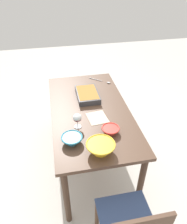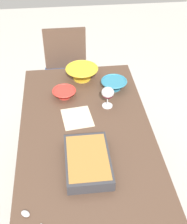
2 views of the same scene
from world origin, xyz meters
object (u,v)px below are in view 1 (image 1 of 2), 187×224
serving_spoon (104,81)px  serving_bowl (101,147)px  casserole_dish (87,94)px  dining_table (90,116)px  napkin (97,118)px  wine_glass (77,118)px  mixing_bowl (110,130)px  small_bowl (72,139)px

serving_spoon → serving_bowl: bearing=-14.6°
casserole_dish → serving_bowl: bearing=-2.7°
dining_table → napkin: (0.15, 0.04, 0.09)m
dining_table → wine_glass: 0.35m
wine_glass → mixing_bowl: bearing=64.0°
serving_spoon → casserole_dish: bearing=-40.0°
dining_table → serving_spoon: 0.60m
small_bowl → mixing_bowl: bearing=99.6°
dining_table → casserole_dish: bearing=176.0°
wine_glass → casserole_dish: (-0.48, 0.17, -0.06)m
wine_glass → casserole_dish: wine_glass is taller
napkin → serving_spoon: bearing=161.8°
mixing_bowl → napkin: size_ratio=0.79×
serving_bowl → serving_spoon: 1.15m
mixing_bowl → serving_spoon: (-0.91, 0.16, -0.03)m
dining_table → mixing_bowl: bearing=16.5°
wine_glass → dining_table: bearing=147.9°
mixing_bowl → napkin: mixing_bowl is taller
small_bowl → napkin: small_bowl is taller
wine_glass → mixing_bowl: wine_glass is taller
mixing_bowl → serving_spoon: bearing=170.3°
serving_bowl → napkin: 0.44m
mixing_bowl → serving_bowl: size_ratio=0.68×
wine_glass → serving_bowl: size_ratio=0.61×
dining_table → small_bowl: small_bowl is taller
dining_table → serving_bowl: size_ratio=6.35×
dining_table → casserole_dish: (-0.23, 0.02, 0.12)m
mixing_bowl → small_bowl: small_bowl is taller
casserole_dish → serving_spoon: (-0.30, 0.25, -0.03)m
dining_table → serving_bowl: bearing=-2.2°
casserole_dish → mixing_bowl: (0.61, 0.10, -0.00)m
dining_table → serving_bowl: serving_bowl is taller
casserole_dish → serving_bowl: size_ratio=1.51×
mixing_bowl → small_bowl: size_ratio=0.89×
mixing_bowl → dining_table: bearing=-163.5°
serving_spoon → napkin: 0.72m
serving_spoon → mixing_bowl: bearing=-9.7°
wine_glass → casserole_dish: size_ratio=0.40×
dining_table → serving_spoon: bearing=153.1°
dining_table → mixing_bowl: 0.42m
small_bowl → napkin: 0.40m
mixing_bowl → serving_bowl: bearing=-33.4°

